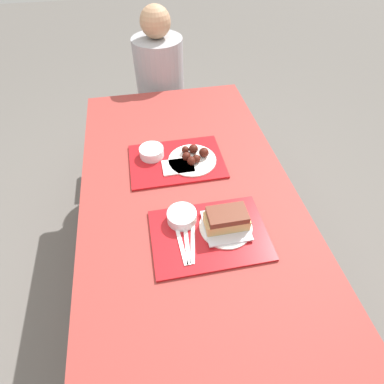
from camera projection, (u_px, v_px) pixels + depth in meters
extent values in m
plane|color=#605B56|center=(190.00, 275.00, 1.88)|extent=(12.00, 12.00, 0.00)
cube|color=maroon|center=(189.00, 198.00, 1.34)|extent=(0.95, 1.84, 0.04)
cylinder|color=maroon|center=(111.00, 154.00, 2.12)|extent=(0.07, 0.07, 0.71)
cylinder|color=maroon|center=(224.00, 140.00, 2.23)|extent=(0.07, 0.07, 0.71)
cube|color=maroon|center=(163.00, 114.00, 2.31)|extent=(0.91, 0.28, 0.04)
cylinder|color=maroon|center=(117.00, 143.00, 2.43)|extent=(0.06, 0.06, 0.43)
cylinder|color=maroon|center=(211.00, 132.00, 2.53)|extent=(0.06, 0.06, 0.43)
cube|color=#B21419|center=(209.00, 235.00, 1.18)|extent=(0.45, 0.32, 0.01)
cube|color=#B21419|center=(177.00, 161.00, 1.47)|extent=(0.45, 0.32, 0.01)
cylinder|color=silver|center=(182.00, 216.00, 1.20)|extent=(0.12, 0.12, 0.05)
cylinder|color=beige|center=(182.00, 214.00, 1.19)|extent=(0.10, 0.10, 0.01)
cylinder|color=white|center=(226.00, 227.00, 1.19)|extent=(0.21, 0.21, 0.01)
cube|color=silver|center=(226.00, 225.00, 1.19)|extent=(0.17, 0.17, 0.01)
cube|color=tan|center=(226.00, 221.00, 1.17)|extent=(0.17, 0.09, 0.05)
cube|color=brown|center=(227.00, 215.00, 1.14)|extent=(0.15, 0.09, 0.03)
cube|color=white|center=(187.00, 245.00, 1.14)|extent=(0.03, 0.17, 0.00)
cube|color=white|center=(193.00, 244.00, 1.14)|extent=(0.05, 0.17, 0.00)
cube|color=white|center=(181.00, 246.00, 1.13)|extent=(0.02, 0.17, 0.00)
cube|color=teal|center=(209.00, 219.00, 1.22)|extent=(0.04, 0.03, 0.01)
cylinder|color=silver|center=(152.00, 152.00, 1.47)|extent=(0.12, 0.12, 0.05)
cylinder|color=beige|center=(151.00, 149.00, 1.46)|extent=(0.10, 0.10, 0.01)
cylinder|color=white|center=(192.00, 160.00, 1.46)|extent=(0.23, 0.23, 0.01)
sphere|color=#42140C|center=(204.00, 152.00, 1.46)|extent=(0.05, 0.05, 0.05)
sphere|color=#42140C|center=(193.00, 149.00, 1.48)|extent=(0.05, 0.05, 0.05)
sphere|color=#42140C|center=(185.00, 150.00, 1.48)|extent=(0.04, 0.04, 0.04)
sphere|color=#42140C|center=(186.00, 156.00, 1.44)|extent=(0.04, 0.04, 0.04)
sphere|color=#42140C|center=(191.00, 161.00, 1.42)|extent=(0.04, 0.04, 0.04)
sphere|color=#42140C|center=(196.00, 159.00, 1.43)|extent=(0.04, 0.04, 0.04)
cube|color=white|center=(178.00, 166.00, 1.43)|extent=(0.15, 0.10, 0.01)
cylinder|color=#9E9EA3|center=(159.00, 78.00, 2.10)|extent=(0.33, 0.33, 0.54)
sphere|color=tan|center=(155.00, 22.00, 1.83)|extent=(0.19, 0.19, 0.19)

